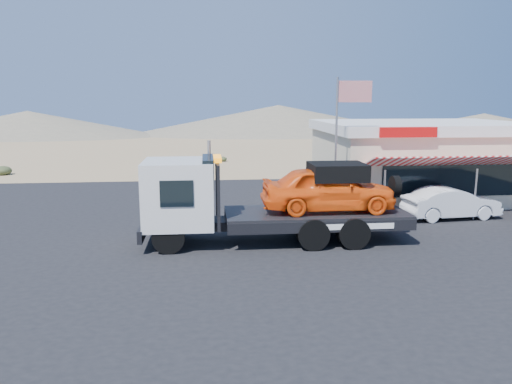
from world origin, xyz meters
TOP-DOWN VIEW (x-y plane):
  - ground at (0.00, 0.00)m, footprint 120.00×120.00m
  - asphalt_lot at (2.00, 3.00)m, footprint 32.00×24.00m
  - tow_truck at (1.33, 0.89)m, footprint 9.36×2.78m
  - white_sedan at (9.63, 3.64)m, footprint 4.23×1.83m
  - jerky_store at (10.50, 8.97)m, footprint 10.40×9.97m
  - flagpole at (4.93, 4.50)m, footprint 1.55×0.10m
  - distant_hills at (-9.77, 55.14)m, footprint 126.00×48.00m

SIDE VIEW (x-z plane):
  - ground at x=0.00m, z-range 0.00..0.00m
  - asphalt_lot at x=2.00m, z-range 0.00..0.02m
  - white_sedan at x=9.63m, z-range 0.02..1.37m
  - tow_truck at x=1.33m, z-range 0.12..3.25m
  - distant_hills at x=-9.77m, z-range -0.21..3.99m
  - jerky_store at x=10.50m, z-range 0.04..3.94m
  - flagpole at x=4.93m, z-range 0.76..6.76m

